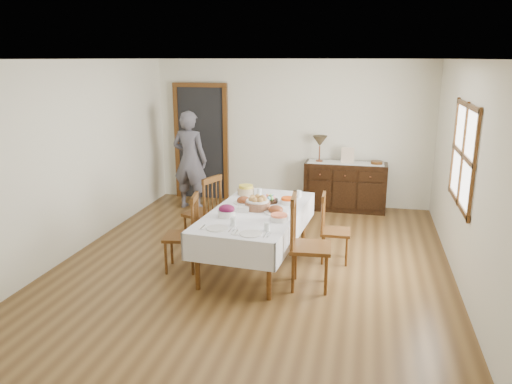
% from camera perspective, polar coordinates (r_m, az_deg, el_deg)
% --- Properties ---
extents(ground, '(6.00, 6.00, 0.00)m').
position_cam_1_polar(ground, '(6.61, -0.19, -8.19)').
color(ground, brown).
extents(room_shell, '(5.02, 6.02, 2.65)m').
position_cam_1_polar(room_shell, '(6.59, -0.62, 6.59)').
color(room_shell, silver).
rests_on(room_shell, ground).
extents(dining_table, '(1.26, 2.23, 0.74)m').
position_cam_1_polar(dining_table, '(6.38, 0.04, -2.86)').
color(dining_table, silver).
rests_on(dining_table, ground).
extents(chair_left_near, '(0.47, 0.47, 0.99)m').
position_cam_1_polar(chair_left_near, '(6.34, -8.12, -4.56)').
color(chair_left_near, '#512E11').
rests_on(chair_left_near, ground).
extents(chair_left_far, '(0.55, 0.55, 1.03)m').
position_cam_1_polar(chair_left_far, '(7.12, -5.85, -2.10)').
color(chair_left_far, '#512E11').
rests_on(chair_left_far, ground).
extents(chair_right_near, '(0.49, 0.49, 1.11)m').
position_cam_1_polar(chair_right_near, '(5.81, 5.72, -5.68)').
color(chair_right_near, '#512E11').
rests_on(chair_right_near, ground).
extents(chair_right_far, '(0.39, 0.39, 0.91)m').
position_cam_1_polar(chair_right_far, '(6.63, 8.69, -4.04)').
color(chair_right_far, '#512E11').
rests_on(chair_right_far, ground).
extents(sideboard, '(1.41, 0.52, 0.85)m').
position_cam_1_polar(sideboard, '(8.92, 10.14, 0.64)').
color(sideboard, black).
rests_on(sideboard, ground).
extents(person, '(0.62, 0.44, 1.86)m').
position_cam_1_polar(person, '(8.87, -7.58, 4.00)').
color(person, '#52505B').
rests_on(person, ground).
extents(bread_basket, '(0.33, 0.33, 0.18)m').
position_cam_1_polar(bread_basket, '(6.38, 0.18, -1.32)').
color(bread_basket, brown).
rests_on(bread_basket, dining_table).
extents(egg_basket, '(0.25, 0.25, 0.10)m').
position_cam_1_polar(egg_basket, '(6.69, 1.47, -0.87)').
color(egg_basket, black).
rests_on(egg_basket, dining_table).
extents(ham_platter_a, '(0.28, 0.28, 0.11)m').
position_cam_1_polar(ham_platter_a, '(6.66, -1.40, -1.03)').
color(ham_platter_a, silver).
rests_on(ham_platter_a, dining_table).
extents(ham_platter_b, '(0.30, 0.30, 0.11)m').
position_cam_1_polar(ham_platter_b, '(6.25, 2.26, -2.12)').
color(ham_platter_b, silver).
rests_on(ham_platter_b, dining_table).
extents(beet_bowl, '(0.21, 0.21, 0.15)m').
position_cam_1_polar(beet_bowl, '(6.09, -3.37, -2.20)').
color(beet_bowl, silver).
rests_on(beet_bowl, dining_table).
extents(carrot_bowl, '(0.21, 0.21, 0.08)m').
position_cam_1_polar(carrot_bowl, '(6.64, 3.67, -1.01)').
color(carrot_bowl, silver).
rests_on(carrot_bowl, dining_table).
extents(pineapple_bowl, '(0.24, 0.24, 0.14)m').
position_cam_1_polar(pineapple_bowl, '(7.07, -1.16, 0.22)').
color(pineapple_bowl, tan).
rests_on(pineapple_bowl, dining_table).
extents(casserole_dish, '(0.22, 0.22, 0.08)m').
position_cam_1_polar(casserole_dish, '(5.95, 2.66, -2.92)').
color(casserole_dish, silver).
rests_on(casserole_dish, dining_table).
extents(butter_dish, '(0.15, 0.10, 0.07)m').
position_cam_1_polar(butter_dish, '(6.28, -1.43, -1.99)').
color(butter_dish, silver).
rests_on(butter_dish, dining_table).
extents(setting_left, '(0.43, 0.31, 0.10)m').
position_cam_1_polar(setting_left, '(5.72, -3.89, -3.89)').
color(setting_left, silver).
rests_on(setting_left, dining_table).
extents(setting_right, '(0.43, 0.31, 0.10)m').
position_cam_1_polar(setting_right, '(5.53, -0.01, -4.51)').
color(setting_right, silver).
rests_on(setting_right, dining_table).
extents(glass_far_a, '(0.07, 0.07, 0.10)m').
position_cam_1_polar(glass_far_a, '(7.01, 0.38, 0.00)').
color(glass_far_a, white).
rests_on(glass_far_a, dining_table).
extents(glass_far_b, '(0.07, 0.07, 0.09)m').
position_cam_1_polar(glass_far_b, '(6.96, 4.93, -0.23)').
color(glass_far_b, white).
rests_on(glass_far_b, dining_table).
extents(runner, '(1.30, 0.35, 0.01)m').
position_cam_1_polar(runner, '(8.81, 10.22, 3.32)').
color(runner, white).
rests_on(runner, sideboard).
extents(table_lamp, '(0.26, 0.26, 0.46)m').
position_cam_1_polar(table_lamp, '(8.78, 7.31, 5.71)').
color(table_lamp, brown).
rests_on(table_lamp, sideboard).
extents(picture_frame, '(0.22, 0.08, 0.28)m').
position_cam_1_polar(picture_frame, '(8.74, 10.43, 4.12)').
color(picture_frame, '#C9B197').
rests_on(picture_frame, sideboard).
extents(deco_bowl, '(0.20, 0.20, 0.06)m').
position_cam_1_polar(deco_bowl, '(8.80, 13.62, 3.27)').
color(deco_bowl, '#512E11').
rests_on(deco_bowl, sideboard).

